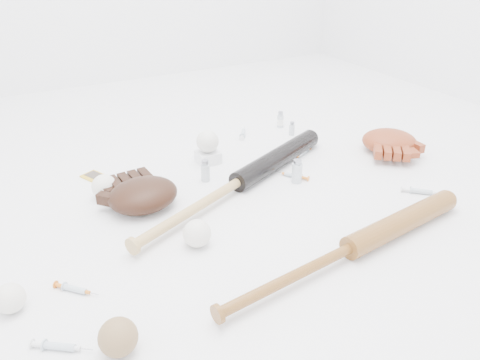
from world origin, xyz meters
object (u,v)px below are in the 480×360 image
bat_dark (239,181)px  pedestal (208,157)px  bat_wood (351,248)px  glove_dark (143,194)px

bat_dark → pedestal: (0.00, 0.25, -0.01)m
bat_dark → bat_wood: size_ratio=1.09×
bat_wood → pedestal: bat_wood is taller
bat_wood → pedestal: 0.71m
bat_dark → pedestal: bat_dark is taller
bat_dark → pedestal: bearing=65.6°
bat_dark → glove_dark: size_ratio=3.75×
pedestal → bat_dark: bearing=-91.0°
bat_wood → glove_dark: size_ratio=3.44×
bat_dark → bat_wood: bearing=-103.0°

